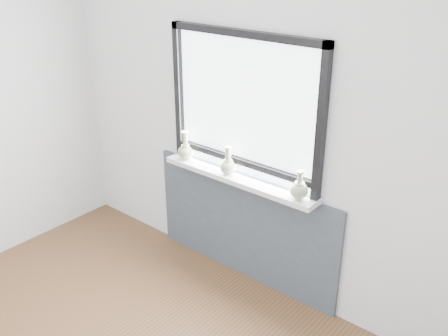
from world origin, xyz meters
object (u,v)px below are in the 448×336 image
Objects in this scene: windowsill at (238,178)px; vase_b at (228,165)px; vase_a at (186,150)px; vase_c at (299,189)px.

vase_b is (-0.08, -0.01, 0.09)m from windowsill.
windowsill is 0.12m from vase_b.
vase_a is at bearing -178.75° from windowsill.
windowsill is 0.53m from vase_a.
vase_b is at bearing -0.41° from vase_a.
vase_c is (0.54, -0.02, 0.09)m from windowsill.
vase_b is at bearing 179.84° from vase_c.
vase_c is (0.62, -0.00, -0.00)m from vase_b.
vase_c is at bearing -0.26° from vase_a.
vase_b is (0.44, -0.00, -0.00)m from vase_a.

